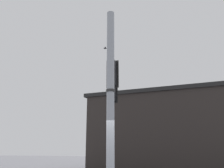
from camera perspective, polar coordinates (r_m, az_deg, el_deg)
signal_pole at (r=7.33m, az=-0.37°, el=-4.29°), size 0.24×0.24×6.14m
mast_arm at (r=11.58m, az=-0.03°, el=4.42°), size 1.95×7.26×0.14m
traffic_light_nearest_pole at (r=10.12m, az=-0.14°, el=2.70°), size 0.54×0.49×1.31m
traffic_light_mid_inner at (r=13.59m, az=0.07°, el=-1.88°), size 0.54×0.49×1.31m
street_name_sign at (r=7.72m, az=-0.32°, el=-2.22°), size 0.43×1.25×0.22m
bird_flying at (r=15.13m, az=-1.64°, el=8.55°), size 0.23×0.30×0.07m
storefront_building at (r=20.61m, az=14.66°, el=-10.76°), size 14.23×8.74×6.06m
tree_by_storefront at (r=19.79m, az=15.44°, el=-6.38°), size 4.07×4.07×6.52m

